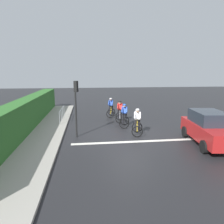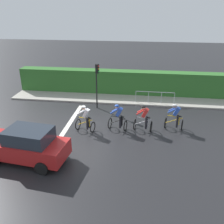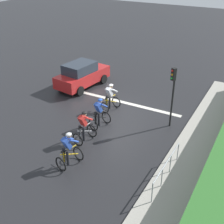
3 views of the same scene
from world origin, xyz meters
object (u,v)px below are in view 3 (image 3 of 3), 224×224
Objects in this scene: cyclist_lead at (68,151)px; cyclist_second at (84,128)px; pedestrian_railing_kerbside at (167,166)px; car_red at (82,75)px; cyclist_mid at (99,114)px; cyclist_fourth at (110,98)px; traffic_light_near_crossing at (173,89)px.

cyclist_second is at bearing -76.11° from cyclist_lead.
cyclist_second reaches higher than pedestrian_railing_kerbside.
car_red is at bearing -55.07° from cyclist_second.
cyclist_mid is 2.00m from cyclist_fourth.
cyclist_fourth is 6.64m from pedestrian_railing_kerbside.
cyclist_lead is 5.51m from cyclist_fourth.
cyclist_lead is 3.51m from cyclist_mid.
pedestrian_railing_kerbside is at bearing -164.79° from cyclist_lead.
cyclist_lead reaches higher than pedestrian_railing_kerbside.
traffic_light_near_crossing is at bearing 179.38° from cyclist_fourth.
cyclist_second is at bearing 47.45° from traffic_light_near_crossing.
traffic_light_near_crossing is (-2.72, -5.38, 1.43)m from cyclist_lead.
cyclist_second is at bearing -9.94° from pedestrian_railing_kerbside.
cyclist_second is 1.00× the size of cyclist_fourth.
cyclist_second and cyclist_fourth have the same top height.
cyclist_mid is 1.00× the size of cyclist_fourth.
pedestrian_railing_kerbside is (-4.54, 0.80, -0.03)m from cyclist_second.
cyclist_mid is at bearing 133.49° from car_red.
traffic_light_near_crossing reaches higher than car_red.
pedestrian_railing_kerbside is at bearing 152.90° from cyclist_mid.
traffic_light_near_crossing reaches higher than cyclist_mid.
cyclist_lead is at bearing 15.21° from pedestrian_railing_kerbside.
cyclist_fourth is 0.55× the size of pedestrian_railing_kerbside.
cyclist_second is 4.61m from pedestrian_railing_kerbside.
car_red reaches higher than cyclist_mid.
cyclist_mid is 0.55× the size of pedestrian_railing_kerbside.
cyclist_lead is 1.96m from cyclist_second.
traffic_light_near_crossing is at bearing -132.55° from cyclist_second.
cyclist_second is 1.56m from cyclist_mid.
cyclist_lead is at bearing 100.29° from cyclist_fourth.
traffic_light_near_crossing is at bearing -72.44° from pedestrian_railing_kerbside.
cyclist_fourth is at bearing 148.13° from car_red.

